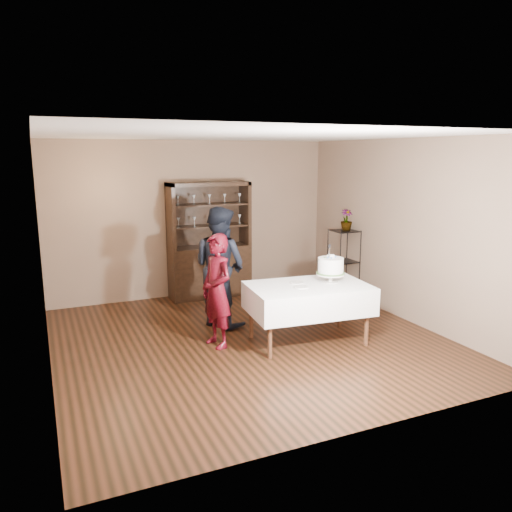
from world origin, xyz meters
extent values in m
plane|color=black|center=(0.00, 0.00, 0.00)|extent=(5.00, 5.00, 0.00)
plane|color=silver|center=(0.00, 0.00, 2.70)|extent=(5.00, 5.00, 0.00)
cube|color=brown|center=(0.00, 2.50, 1.35)|extent=(5.00, 0.02, 2.70)
cube|color=brown|center=(-2.50, 0.00, 1.35)|extent=(0.02, 5.00, 2.70)
cube|color=brown|center=(2.50, 0.00, 1.35)|extent=(0.02, 5.00, 2.70)
cube|color=black|center=(0.20, 2.24, 0.45)|extent=(1.40, 0.48, 0.90)
cube|color=black|center=(0.20, 2.46, 1.45)|extent=(1.40, 0.03, 1.10)
cube|color=black|center=(0.20, 2.24, 1.97)|extent=(1.40, 0.48, 0.06)
cube|color=black|center=(0.20, 2.24, 1.25)|extent=(1.28, 0.42, 0.02)
cube|color=black|center=(0.20, 2.24, 1.62)|extent=(1.28, 0.42, 0.02)
cylinder|color=black|center=(2.08, 1.00, 0.60)|extent=(0.02, 0.02, 1.20)
cylinder|color=black|center=(2.48, 1.00, 0.60)|extent=(0.02, 0.02, 1.20)
cylinder|color=black|center=(2.08, 1.40, 0.60)|extent=(0.02, 0.02, 1.20)
cylinder|color=black|center=(2.48, 1.40, 0.60)|extent=(0.02, 0.02, 1.20)
cube|color=black|center=(2.28, 1.20, 0.15)|extent=(0.40, 0.40, 0.02)
cube|color=black|center=(2.28, 1.20, 0.65)|extent=(0.40, 0.40, 0.01)
cube|color=black|center=(2.28, 1.20, 1.18)|extent=(0.40, 0.40, 0.02)
cube|color=silver|center=(0.69, -0.37, 0.60)|extent=(1.65, 1.11, 0.36)
cylinder|color=#4A2C1B|center=(-0.02, -0.67, 0.37)|extent=(0.06, 0.06, 0.74)
cylinder|color=#4A2C1B|center=(1.32, -0.80, 0.37)|extent=(0.06, 0.06, 0.74)
cylinder|color=#4A2C1B|center=(0.05, 0.07, 0.37)|extent=(0.06, 0.06, 0.74)
cylinder|color=#4A2C1B|center=(1.39, -0.06, 0.37)|extent=(0.06, 0.06, 0.74)
imported|color=#32040A|center=(-0.46, -0.01, 0.74)|extent=(0.47, 0.61, 1.49)
imported|color=black|center=(-0.14, 0.78, 0.87)|extent=(1.00, 1.06, 1.74)
cylinder|color=silver|center=(1.02, -0.36, 0.79)|extent=(0.21, 0.21, 0.01)
cylinder|color=silver|center=(1.02, -0.36, 0.84)|extent=(0.05, 0.05, 0.11)
cylinder|color=silver|center=(1.02, -0.36, 0.90)|extent=(0.38, 0.38, 0.02)
cylinder|color=#487337|center=(1.02, -0.36, 0.91)|extent=(0.37, 0.37, 0.02)
cylinder|color=white|center=(1.02, -0.36, 1.01)|extent=(0.38, 0.38, 0.21)
sphere|color=#5777BB|center=(1.05, -0.36, 1.13)|extent=(0.03, 0.03, 0.03)
cube|color=silver|center=(0.98, -0.38, 1.19)|extent=(0.02, 0.02, 0.15)
cube|color=black|center=(0.98, -0.38, 1.28)|extent=(0.02, 0.02, 0.05)
cylinder|color=silver|center=(0.53, -0.44, 0.79)|extent=(0.23, 0.23, 0.01)
cylinder|color=silver|center=(0.59, -0.22, 0.79)|extent=(0.20, 0.20, 0.01)
imported|color=#487337|center=(2.32, 1.21, 1.37)|extent=(0.21, 0.21, 0.36)
camera|label=1|loc=(-2.51, -5.88, 2.48)|focal=35.00mm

